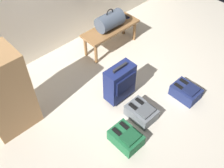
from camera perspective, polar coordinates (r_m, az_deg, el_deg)
ground_plane at (r=3.73m, az=3.63°, el=-2.15°), size 6.60×6.60×0.00m
bench at (r=4.29m, az=-0.28°, el=11.73°), size 1.00×0.36×0.40m
duffel_bag_slate at (r=4.17m, az=-0.47°, el=13.80°), size 0.44×0.26×0.34m
cell_phone at (r=4.52m, az=3.05°, el=14.64°), size 0.07×0.14×0.01m
suitcase_upright_navy at (r=3.45m, az=1.76°, el=0.36°), size 0.42×0.23×0.59m
backpack_green at (r=3.19m, az=3.13°, el=-11.76°), size 0.28×0.38×0.21m
backpack_grey at (r=3.42m, az=6.53°, el=-6.23°), size 0.28×0.38×0.21m
backpack_navy at (r=3.77m, az=16.01°, el=-1.65°), size 0.28×0.38×0.21m
side_cabinet at (r=3.25m, az=-22.80°, el=-1.93°), size 0.56×0.44×1.10m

